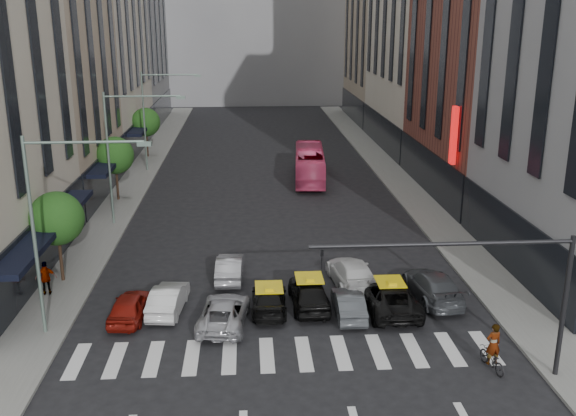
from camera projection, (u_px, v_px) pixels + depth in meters
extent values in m
plane|color=black|center=(293.00, 373.00, 26.07)|extent=(160.00, 160.00, 0.00)
cube|color=slate|center=(131.00, 187.00, 54.00)|extent=(3.00, 96.00, 0.15)
cube|color=slate|center=(400.00, 183.00, 55.43)|extent=(3.00, 96.00, 0.15)
cube|color=tan|center=(42.00, 42.00, 48.31)|extent=(8.00, 16.00, 24.00)
cube|color=gray|center=(126.00, 7.00, 82.81)|extent=(8.00, 18.00, 30.00)
cube|color=brown|center=(488.00, 28.00, 49.19)|extent=(8.00, 18.00, 26.00)
cube|color=tan|center=(385.00, 15.00, 85.21)|extent=(8.00, 18.00, 28.00)
cylinder|color=black|center=(60.00, 253.00, 34.39)|extent=(0.18, 0.18, 3.15)
sphere|color=#123F15|center=(57.00, 218.00, 33.84)|extent=(2.88, 2.88, 2.88)
cylinder|color=black|center=(117.00, 180.00, 49.68)|extent=(0.18, 0.18, 3.15)
sphere|color=#123F15|center=(115.00, 155.00, 49.13)|extent=(2.88, 2.88, 2.88)
cylinder|color=black|center=(147.00, 141.00, 64.97)|extent=(0.18, 0.18, 3.15)
sphere|color=#123F15|center=(146.00, 122.00, 64.42)|extent=(2.88, 2.88, 2.88)
cylinder|color=gray|center=(34.00, 238.00, 27.87)|extent=(0.16, 0.16, 9.00)
cylinder|color=gray|center=(84.00, 142.00, 26.81)|extent=(5.00, 0.12, 0.12)
cube|color=gray|center=(144.00, 144.00, 27.00)|extent=(0.60, 0.25, 0.18)
cylinder|color=gray|center=(109.00, 159.00, 43.16)|extent=(0.16, 0.16, 9.00)
cylinder|color=gray|center=(142.00, 96.00, 42.10)|extent=(5.00, 0.12, 0.12)
cube|color=gray|center=(181.00, 97.00, 42.29)|extent=(0.60, 0.25, 0.18)
cylinder|color=gray|center=(144.00, 122.00, 58.45)|extent=(0.16, 0.16, 9.00)
cylinder|color=gray|center=(169.00, 75.00, 57.40)|extent=(5.00, 0.12, 0.12)
cube|color=gray|center=(198.00, 76.00, 57.58)|extent=(0.60, 0.25, 0.18)
cylinder|color=black|center=(564.00, 309.00, 24.90)|extent=(0.20, 0.20, 6.00)
cylinder|color=black|center=(442.00, 244.00, 23.78)|extent=(10.00, 0.16, 0.16)
imported|color=black|center=(322.00, 259.00, 23.65)|extent=(0.13, 0.16, 0.80)
cube|color=red|center=(454.00, 135.00, 44.24)|extent=(0.30, 0.70, 4.00)
imported|color=maroon|center=(130.00, 306.00, 30.53)|extent=(1.83, 3.96, 1.31)
imported|color=silver|center=(168.00, 299.00, 31.32)|extent=(1.82, 4.17, 1.33)
imported|color=#AEAEB4|center=(224.00, 312.00, 29.96)|extent=(2.65, 4.81, 1.27)
imported|color=black|center=(269.00, 299.00, 31.41)|extent=(1.85, 4.25, 1.22)
imported|color=black|center=(309.00, 292.00, 31.79)|extent=(1.95, 4.52, 1.52)
imported|color=#3E4246|center=(349.00, 304.00, 30.85)|extent=(1.34, 3.77, 1.24)
imported|color=black|center=(389.00, 296.00, 31.51)|extent=(2.46, 5.25, 1.45)
imported|color=#44474C|center=(433.00, 286.00, 32.65)|extent=(2.42, 5.17, 1.46)
imported|color=#ACACB1|center=(230.00, 268.00, 35.19)|extent=(1.52, 4.06, 1.32)
imported|color=white|center=(352.00, 273.00, 34.23)|extent=(2.52, 5.26, 1.48)
imported|color=#D83F6D|center=(310.00, 164.00, 56.13)|extent=(3.25, 10.55, 2.89)
imported|color=black|center=(492.00, 359.00, 26.20)|extent=(0.94, 1.84, 0.92)
imported|color=gray|center=(495.00, 329.00, 25.81)|extent=(0.73, 0.55, 1.80)
imported|color=gray|center=(46.00, 278.00, 32.81)|extent=(1.11, 0.60, 1.80)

